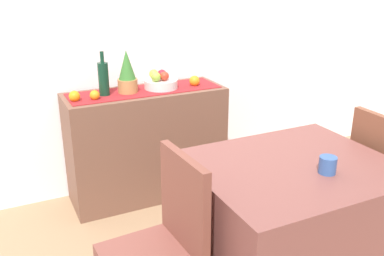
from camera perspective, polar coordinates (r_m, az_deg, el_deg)
ground_plane at (r=2.77m, az=3.98°, el=-16.55°), size 6.40×6.40×0.02m
room_wall_rear at (r=3.30m, az=-5.93°, el=15.04°), size 6.40×0.06×2.70m
sideboard_console at (r=3.24m, az=-6.03°, el=-2.16°), size 1.16×0.42×0.83m
table_runner at (r=3.10m, az=-6.31°, el=5.00°), size 1.09×0.32×0.01m
fruit_bowl at (r=3.14m, az=-4.16°, el=5.90°), size 0.24×0.24×0.06m
apple_upper at (r=3.09m, az=-3.69°, el=6.92°), size 0.07×0.07×0.07m
apple_left at (r=3.15m, az=-4.04°, el=7.19°), size 0.07×0.07×0.07m
apple_rear at (r=3.17m, az=-5.14°, el=7.22°), size 0.07×0.07×0.07m
apple_right at (r=3.07m, az=-4.84°, el=6.83°), size 0.07×0.07×0.07m
wine_bottle at (r=2.99m, az=-11.73°, el=6.48°), size 0.07×0.07×0.31m
potted_plant at (r=3.03m, az=-8.66°, el=7.23°), size 0.14×0.14×0.30m
orange_loose_mid at (r=2.93m, az=-15.43°, el=4.11°), size 0.07×0.07×0.07m
orange_loose_far at (r=2.93m, az=-12.87°, el=4.30°), size 0.07×0.07×0.07m
orange_loose_near_bowl at (r=3.21m, az=0.34°, el=6.31°), size 0.08×0.08×0.08m
dining_table at (r=2.38m, az=12.74°, el=-12.81°), size 1.00×0.84×0.74m
coffee_cup at (r=2.13m, az=17.66°, el=-4.73°), size 0.08×0.08×0.08m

